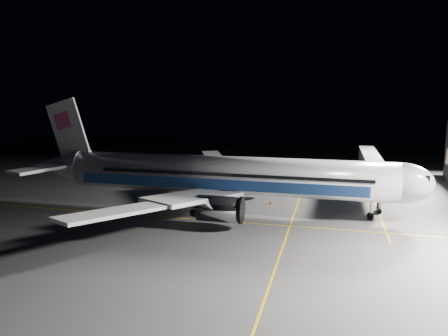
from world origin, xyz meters
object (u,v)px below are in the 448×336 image
safety_cone_b (244,190)px  jet_bridge (373,166)px  safety_cone_c (260,194)px  airliner (220,176)px  safety_cone_a (271,202)px  baggage_tug (211,191)px

safety_cone_b → jet_bridge: bearing=14.2°
safety_cone_b → safety_cone_c: size_ratio=1.00×
airliner → safety_cone_c: bearing=67.1°
safety_cone_a → safety_cone_c: size_ratio=1.02×
baggage_tug → safety_cone_a: size_ratio=3.89×
safety_cone_c → safety_cone_a: bearing=-64.3°
jet_bridge → safety_cone_c: bearing=-157.8°
airliner → jet_bridge: 29.31m
safety_cone_b → airliner: bearing=-94.8°
airliner → safety_cone_b: bearing=85.2°
airliner → safety_cone_a: (7.01, 4.99, -4.85)m
airliner → baggage_tug: 10.40m
jet_bridge → safety_cone_c: jet_bridge is taller
jet_bridge → safety_cone_c: size_ratio=55.57×
safety_cone_a → baggage_tug: bearing=161.5°
airliner → safety_cone_c: size_ratio=99.31×
airliner → safety_cone_a: airliner is taller
jet_bridge → safety_cone_a: jet_bridge is taller
baggage_tug → safety_cone_a: baggage_tug is taller
jet_bridge → airliner: bearing=-142.0°
jet_bridge → safety_cone_b: size_ratio=55.62×
jet_bridge → baggage_tug: jet_bridge is taller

